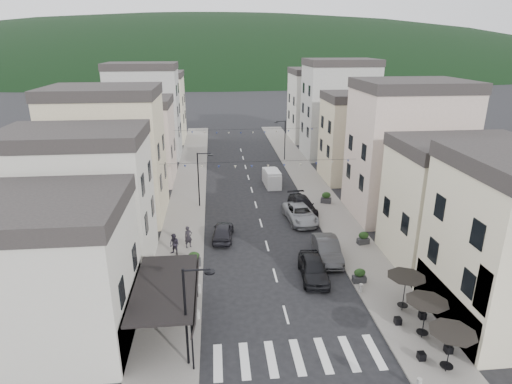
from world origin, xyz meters
TOP-DOWN VIEW (x-y plane):
  - ground at (0.00, 0.00)m, footprint 700.00×700.00m
  - sidewalk_left at (-7.50, 32.00)m, footprint 4.00×76.00m
  - sidewalk_right at (7.50, 32.00)m, footprint 4.00×76.00m
  - hill_backdrop at (0.00, 300.00)m, footprint 640.00×360.00m
  - boutique_building at (-15.50, 5.00)m, footprint 12.00×8.00m
  - boutique_awning at (-7.25, 5.00)m, footprint 3.77×7.50m
  - buildings_row_left at (-14.50, 37.75)m, footprint 10.20×54.16m
  - buildings_row_right at (14.50, 36.59)m, footprint 10.20×54.16m
  - cafe_terrace at (7.70, 2.80)m, footprint 2.50×8.10m
  - streetlamp_left_near at (-5.82, 2.00)m, footprint 1.70×0.56m
  - streetlamp_left_far at (-5.82, 26.00)m, footprint 1.70×0.56m
  - streetlamp_right_far at (5.82, 44.00)m, footprint 1.70×0.56m
  - bollards at (0.00, 5.50)m, footprint 11.66×10.26m
  - bunting_near at (0.00, 22.00)m, footprint 19.00×0.28m
  - bunting_far at (0.00, 38.00)m, footprint 19.00×0.28m
  - parked_car_a at (2.80, 10.38)m, footprint 2.21×4.93m
  - parked_car_b at (4.60, 13.20)m, footprint 2.05×5.22m
  - parked_car_c at (3.94, 21.13)m, footprint 3.12×5.89m
  - parked_car_d at (4.60, 23.41)m, footprint 2.70×5.57m
  - parked_car_e at (-3.79, 17.77)m, footprint 2.20×4.53m
  - delivery_van at (2.61, 32.39)m, footprint 1.92×4.37m
  - pedestrian_a at (-6.78, 16.22)m, footprint 0.83×0.71m
  - pedestrian_b at (-7.86, 14.98)m, footprint 1.13×1.07m
  - planter_la at (-6.99, 10.38)m, footprint 1.27×0.97m
  - planter_lb at (-6.19, 12.99)m, footprint 1.04×0.58m
  - planter_ra at (6.00, 9.26)m, footprint 0.98×0.55m
  - planter_rb at (8.40, 15.38)m, footprint 1.10×0.74m
  - planter_rc at (7.70, 25.57)m, footprint 1.25×0.97m

SIDE VIEW (x-z plane):
  - ground at x=0.00m, z-range 0.00..0.00m
  - hill_backdrop at x=0.00m, z-range -35.00..35.00m
  - sidewalk_left at x=-7.50m, z-range 0.00..0.12m
  - sidewalk_right at x=7.50m, z-range 0.00..0.12m
  - bollards at x=0.00m, z-range 0.12..0.72m
  - planter_ra at x=6.00m, z-range 0.10..1.19m
  - planter_rb at x=8.40m, z-range 0.10..1.24m
  - planter_lb at x=-6.19m, z-range 0.10..1.26m
  - planter_rc at x=7.70m, z-range 0.10..1.34m
  - planter_la at x=-6.99m, z-range 0.10..1.36m
  - parked_car_e at x=-3.79m, z-range 0.00..1.49m
  - parked_car_d at x=4.60m, z-range 0.00..1.56m
  - parked_car_c at x=3.94m, z-range 0.00..1.58m
  - parked_car_a at x=2.80m, z-range 0.00..1.65m
  - parked_car_b at x=4.60m, z-range 0.00..1.69m
  - delivery_van at x=2.61m, z-range -0.02..2.04m
  - pedestrian_b at x=-7.86m, z-range 0.12..1.96m
  - pedestrian_a at x=-6.78m, z-range 0.12..2.04m
  - cafe_terrace at x=7.70m, z-range 1.09..3.62m
  - boutique_awning at x=-7.25m, z-range 1.48..4.75m
  - streetlamp_left_near at x=-5.82m, z-range 0.70..6.70m
  - streetlamp_left_far at x=-5.82m, z-range 0.70..6.70m
  - streetlamp_right_far at x=5.82m, z-range 0.70..6.70m
  - boutique_building at x=-15.50m, z-range 0.00..8.00m
  - bunting_near at x=0.00m, z-range 5.34..5.96m
  - bunting_far at x=0.00m, z-range 5.34..5.96m
  - buildings_row_left at x=-14.50m, z-range -0.88..13.12m
  - buildings_row_right at x=14.50m, z-range -0.93..13.57m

